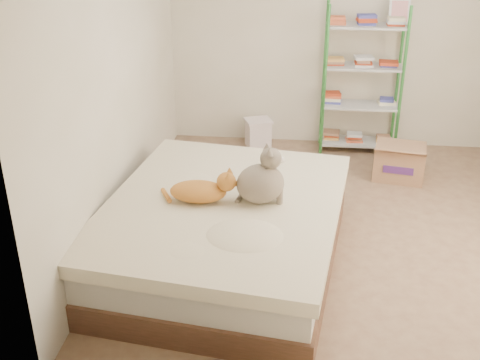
# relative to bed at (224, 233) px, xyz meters

# --- Properties ---
(room) EXTENTS (3.81, 4.21, 2.61)m
(room) POSITION_rel_bed_xyz_m (0.94, 0.66, 1.01)
(room) COLOR #9B8260
(room) RESTS_ON ground
(bed) EXTENTS (2.08, 2.46, 0.57)m
(bed) POSITION_rel_bed_xyz_m (0.00, 0.00, 0.00)
(bed) COLOR brown
(bed) RESTS_ON ground
(orange_cat) EXTENTS (0.53, 0.30, 0.21)m
(orange_cat) POSITION_rel_bed_xyz_m (-0.20, -0.01, 0.39)
(orange_cat) COLOR #CB6B26
(orange_cat) RESTS_ON bed
(grey_cat) EXTENTS (0.48, 0.43, 0.46)m
(grey_cat) POSITION_rel_bed_xyz_m (0.29, 0.03, 0.51)
(grey_cat) COLOR gray
(grey_cat) RESTS_ON bed
(shelf_unit) EXTENTS (0.88, 0.36, 1.74)m
(shelf_unit) POSITION_rel_bed_xyz_m (1.25, 2.54, 0.55)
(shelf_unit) COLOR #358D3C
(shelf_unit) RESTS_ON ground
(cardboard_box) EXTENTS (0.58, 0.57, 0.42)m
(cardboard_box) POSITION_rel_bed_xyz_m (1.63, 1.81, -0.10)
(cardboard_box) COLOR tan
(cardboard_box) RESTS_ON ground
(white_bin) EXTENTS (0.37, 0.35, 0.34)m
(white_bin) POSITION_rel_bed_xyz_m (0.08, 2.51, -0.11)
(white_bin) COLOR white
(white_bin) RESTS_ON ground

